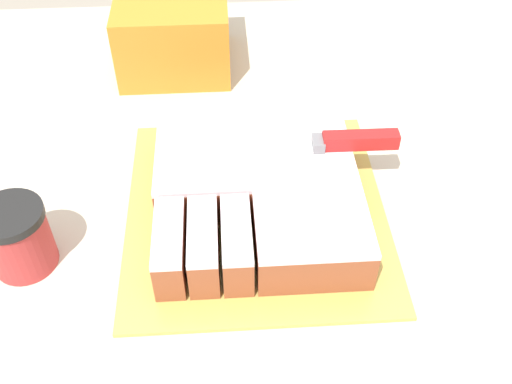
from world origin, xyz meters
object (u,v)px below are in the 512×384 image
at_px(cake_board, 256,210).
at_px(knife, 329,143).
at_px(storage_box, 174,32).
at_px(cake, 258,191).
at_px(coffee_cup, 18,238).

distance_m(cake_board, knife, 0.14).
bearing_deg(storage_box, knife, -56.54).
bearing_deg(cake, cake_board, -132.19).
height_order(cake_board, storage_box, storage_box).
relative_size(cake_board, knife, 1.16).
distance_m(cake_board, coffee_cup, 0.32).
bearing_deg(knife, storage_box, -55.89).
distance_m(cake_board, storage_box, 0.42).
xyz_separation_m(cake, knife, (0.10, 0.05, 0.04)).
relative_size(coffee_cup, storage_box, 0.48).
bearing_deg(coffee_cup, cake, 13.49).
bearing_deg(knife, cake, 25.05).
distance_m(cake, storage_box, 0.41).
xyz_separation_m(cake_board, cake, (0.00, 0.00, 0.04)).
distance_m(knife, storage_box, 0.41).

